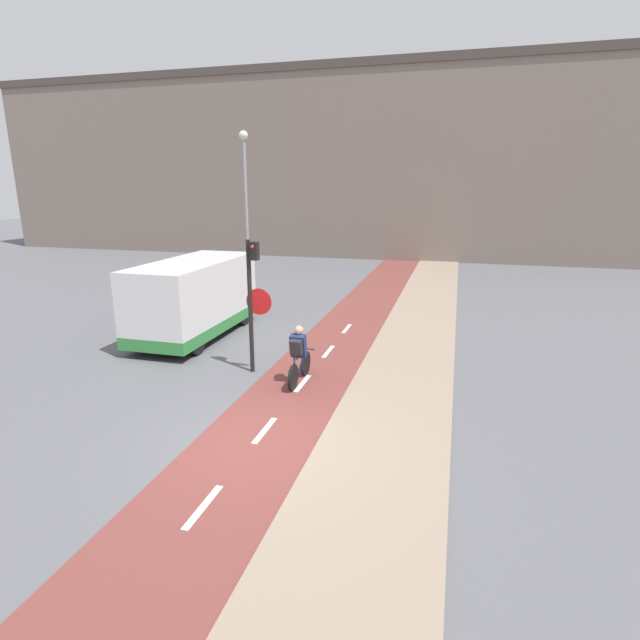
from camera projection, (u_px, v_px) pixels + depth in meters
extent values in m
plane|color=#5B5B60|center=(255.00, 443.00, 9.30)|extent=(120.00, 120.00, 0.00)
cube|color=brown|center=(255.00, 443.00, 9.30)|extent=(2.27, 60.00, 0.02)
cube|color=white|center=(203.00, 506.00, 7.44)|extent=(0.12, 1.10, 0.00)
cube|color=white|center=(265.00, 430.00, 9.76)|extent=(0.12, 1.10, 0.00)
cube|color=white|center=(303.00, 383.00, 12.09)|extent=(0.12, 1.10, 0.00)
cube|color=white|center=(328.00, 351.00, 14.42)|extent=(0.12, 1.10, 0.00)
cube|color=white|center=(347.00, 329.00, 16.75)|extent=(0.12, 1.10, 0.00)
cube|color=gray|center=(379.00, 460.00, 8.70)|extent=(2.40, 60.00, 0.05)
cube|color=slate|center=(410.00, 168.00, 33.04)|extent=(60.00, 5.00, 11.64)
cube|color=#473D38|center=(414.00, 68.00, 31.47)|extent=(60.00, 5.20, 0.50)
cylinder|color=black|center=(250.00, 308.00, 12.50)|extent=(0.11, 0.11, 3.40)
cube|color=black|center=(254.00, 251.00, 12.09)|extent=(0.20, 0.20, 0.44)
sphere|color=red|center=(252.00, 247.00, 11.96)|extent=(0.09, 0.09, 0.09)
cone|color=red|center=(259.00, 302.00, 12.39)|extent=(0.67, 0.01, 0.67)
cone|color=silver|center=(259.00, 302.00, 12.40)|extent=(0.60, 0.02, 0.60)
cylinder|color=gray|center=(247.00, 221.00, 20.68)|extent=(0.14, 0.14, 6.50)
sphere|color=silver|center=(243.00, 135.00, 19.81)|extent=(0.36, 0.36, 0.36)
cylinder|color=black|center=(293.00, 378.00, 11.66)|extent=(0.07, 0.62, 0.62)
cylinder|color=black|center=(306.00, 363.00, 12.61)|extent=(0.07, 0.62, 0.62)
cylinder|color=navy|center=(302.00, 361.00, 12.27)|extent=(0.04, 0.65, 0.39)
cylinder|color=navy|center=(296.00, 367.00, 11.83)|extent=(0.04, 0.33, 0.41)
cylinder|color=navy|center=(300.00, 356.00, 12.08)|extent=(0.04, 0.93, 0.07)
cylinder|color=navy|center=(296.00, 375.00, 11.84)|extent=(0.04, 0.39, 0.05)
cylinder|color=black|center=(306.00, 349.00, 12.50)|extent=(0.46, 0.03, 0.03)
cube|color=navy|center=(298.00, 346.00, 11.90)|extent=(0.36, 0.31, 0.59)
sphere|color=tan|center=(299.00, 330.00, 11.84)|extent=(0.22, 0.22, 0.22)
cylinder|color=#232328|center=(294.00, 363.00, 12.00)|extent=(0.04, 0.07, 0.39)
cylinder|color=#232328|center=(302.00, 363.00, 11.95)|extent=(0.04, 0.07, 0.39)
cube|color=#28282D|center=(296.00, 347.00, 11.73)|extent=(0.28, 0.23, 0.39)
cube|color=silver|center=(194.00, 295.00, 15.66)|extent=(2.04, 5.07, 2.17)
cube|color=#33843D|center=(196.00, 323.00, 15.89)|extent=(2.05, 5.08, 0.36)
cube|color=black|center=(229.00, 271.00, 17.90)|extent=(1.83, 0.04, 0.70)
cylinder|color=black|center=(196.00, 311.00, 17.68)|extent=(0.18, 0.70, 0.70)
cylinder|color=black|center=(244.00, 315.00, 17.21)|extent=(0.18, 0.70, 0.70)
cylinder|color=black|center=(140.00, 338.00, 14.61)|extent=(0.18, 0.70, 0.70)
cylinder|color=black|center=(197.00, 343.00, 14.14)|extent=(0.18, 0.70, 0.70)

